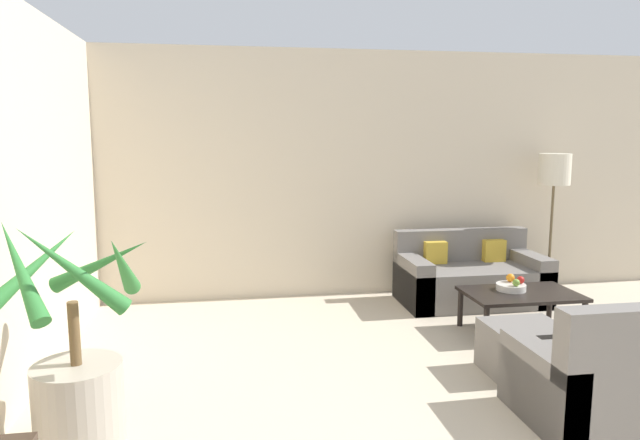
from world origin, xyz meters
The scene contains 11 objects.
wall_back centered at (0.00, 6.73, 1.35)m, with size 8.49×0.06×2.70m.
potted_palm centered at (-2.95, 3.75, 0.43)m, with size 0.88×0.86×1.38m.
sofa_loveseat centered at (0.46, 6.15, 0.26)m, with size 1.51×0.80×0.75m.
floor_lamp centered at (1.47, 6.30, 1.34)m, with size 0.34×0.34×1.58m.
coffee_table centered at (0.50, 5.15, 0.34)m, with size 1.00×0.63×0.38m.
fruit_bowl centered at (0.44, 5.23, 0.41)m, with size 0.27×0.27×0.06m.
apple_red centered at (0.53, 5.23, 0.47)m, with size 0.07×0.07×0.07m.
apple_green centered at (0.45, 5.15, 0.47)m, with size 0.07×0.07×0.07m.
orange_fruit centered at (0.47, 5.30, 0.48)m, with size 0.08×0.08×0.08m.
armchair centered at (0.10, 3.55, 0.27)m, with size 0.80×0.77×0.83m.
ottoman centered at (0.08, 4.33, 0.19)m, with size 0.56×0.47×0.38m.
Camera 1 is at (-2.10, 0.53, 1.78)m, focal length 32.00 mm.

